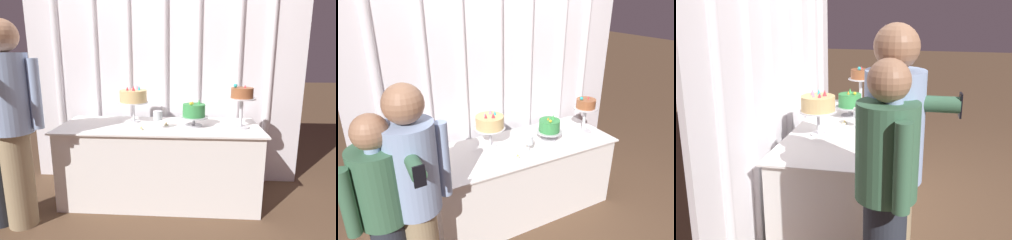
# 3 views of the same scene
# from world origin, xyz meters

# --- Properties ---
(ground_plane) EXTENTS (24.00, 24.00, 0.00)m
(ground_plane) POSITION_xyz_m (0.00, 0.00, 0.00)
(ground_plane) COLOR brown
(draped_curtain) EXTENTS (2.89, 0.16, 2.83)m
(draped_curtain) POSITION_xyz_m (0.02, 0.57, 1.48)
(draped_curtain) COLOR white
(draped_curtain) RESTS_ON ground_plane
(cake_table) EXTENTS (1.83, 0.71, 0.73)m
(cake_table) POSITION_xyz_m (0.00, 0.10, 0.37)
(cake_table) COLOR white
(cake_table) RESTS_ON ground_plane
(cake_display_leftmost) EXTENTS (0.29, 0.29, 0.35)m
(cake_display_leftmost) POSITION_xyz_m (-0.26, 0.22, 0.97)
(cake_display_leftmost) COLOR silver
(cake_display_leftmost) RESTS_ON cake_table
(cake_display_center) EXTENTS (0.26, 0.26, 0.25)m
(cake_display_center) POSITION_xyz_m (0.31, 0.09, 0.86)
(cake_display_center) COLOR #B2B2B7
(cake_display_center) RESTS_ON cake_table
(cake_display_rightmost) EXTENTS (0.24, 0.24, 0.39)m
(cake_display_rightmost) POSITION_xyz_m (0.73, 0.06, 1.01)
(cake_display_rightmost) COLOR silver
(cake_display_rightmost) RESTS_ON cake_table
(wine_glass) EXTENTS (0.08, 0.08, 0.16)m
(wine_glass) POSITION_xyz_m (0.00, -0.04, 0.85)
(wine_glass) COLOR silver
(wine_glass) RESTS_ON cake_table
(tealight_far_left) EXTENTS (0.04, 0.04, 0.03)m
(tealight_far_left) POSITION_xyz_m (-0.14, -0.08, 0.74)
(tealight_far_left) COLOR beige
(tealight_far_left) RESTS_ON cake_table
(tealight_near_left) EXTENTS (0.04, 0.04, 0.03)m
(tealight_near_left) POSITION_xyz_m (0.06, 0.08, 0.74)
(tealight_near_left) COLOR beige
(tealight_near_left) RESTS_ON cake_table
(guest_man_pink_jacket) EXTENTS (0.49, 0.34, 1.62)m
(guest_man_pink_jacket) POSITION_xyz_m (-1.08, -0.41, 0.90)
(guest_man_pink_jacket) COLOR #9E8966
(guest_man_pink_jacket) RESTS_ON ground_plane
(guest_man_dark_suit) EXTENTS (0.44, 0.56, 1.47)m
(guest_man_dark_suit) POSITION_xyz_m (-1.28, -0.40, 0.81)
(guest_man_dark_suit) COLOR #282D38
(guest_man_dark_suit) RESTS_ON ground_plane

